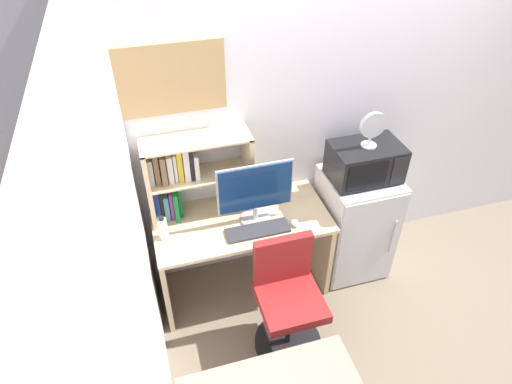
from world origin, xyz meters
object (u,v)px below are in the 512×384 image
object	(u,v)px
water_bottle	(163,228)
wall_corkboard	(164,80)
monitor	(255,191)
desk_fan	(372,128)
keyboard	(258,230)
desk_chair	(288,303)
microwave	(365,162)
computer_mouse	(295,223)
mini_fridge	(354,223)
hutch_bookshelf	(183,175)

from	to	relation	value
water_bottle	wall_corkboard	xyz separation A→B (m)	(0.17, 0.33, 0.90)
monitor	desk_fan	size ratio (longest dim) A/B	2.01
monitor	keyboard	bearing A→B (deg)	-98.97
wall_corkboard	water_bottle	bearing A→B (deg)	-116.52
water_bottle	wall_corkboard	size ratio (longest dim) A/B	0.24
desk_fan	desk_chair	bearing A→B (deg)	-144.33
microwave	wall_corkboard	size ratio (longest dim) A/B	0.66
wall_corkboard	keyboard	bearing A→B (deg)	-44.17
desk_fan	microwave	bearing A→B (deg)	119.04
microwave	wall_corkboard	world-z (taller)	wall_corkboard
desk_chair	wall_corkboard	xyz separation A→B (m)	(-0.56, 0.86, 1.32)
desk_fan	monitor	bearing A→B (deg)	-178.50
water_bottle	microwave	xyz separation A→B (m)	(1.49, 0.03, 0.23)
computer_mouse	water_bottle	size ratio (longest dim) A/B	0.46
water_bottle	mini_fridge	bearing A→B (deg)	1.08
monitor	mini_fridge	distance (m)	1.00
wall_corkboard	hutch_bookshelf	bearing A→B (deg)	-71.52
computer_mouse	microwave	bearing A→B (deg)	15.53
monitor	microwave	size ratio (longest dim) A/B	1.07
water_bottle	keyboard	bearing A→B (deg)	-11.11
hutch_bookshelf	desk_fan	xyz separation A→B (m)	(1.30, -0.20, 0.27)
monitor	desk_chair	xyz separation A→B (m)	(0.07, -0.53, -0.59)
keyboard	desk_fan	size ratio (longest dim) A/B	1.67
mini_fridge	desk_fan	bearing A→B (deg)	-42.04
keyboard	mini_fridge	bearing A→B (deg)	10.07
microwave	monitor	bearing A→B (deg)	-178.08
keyboard	wall_corkboard	size ratio (longest dim) A/B	0.58
keyboard	mini_fridge	distance (m)	0.92
hutch_bookshelf	desk_fan	size ratio (longest dim) A/B	2.74
wall_corkboard	mini_fridge	bearing A→B (deg)	-12.85
desk_chair	keyboard	bearing A→B (deg)	103.22
mini_fridge	desk_fan	distance (m)	0.88
desk_chair	hutch_bookshelf	bearing A→B (deg)	125.04
hutch_bookshelf	desk_chair	xyz separation A→B (m)	(0.53, -0.75, -0.67)
hutch_bookshelf	microwave	bearing A→B (deg)	-8.65
water_bottle	desk_fan	distance (m)	1.59
monitor	wall_corkboard	distance (m)	0.94
desk_chair	wall_corkboard	distance (m)	1.67
desk_chair	computer_mouse	bearing A→B (deg)	65.72
desk_fan	water_bottle	bearing A→B (deg)	-179.04
monitor	water_bottle	bearing A→B (deg)	-179.74
microwave	water_bottle	bearing A→B (deg)	-178.81
water_bottle	microwave	world-z (taller)	microwave
mini_fridge	microwave	distance (m)	0.60
water_bottle	mini_fridge	xyz separation A→B (m)	(1.49, 0.03, -0.36)
keyboard	computer_mouse	bearing A→B (deg)	-1.59
computer_mouse	desk_fan	world-z (taller)	desk_fan
keyboard	computer_mouse	distance (m)	0.27
microwave	desk_fan	size ratio (longest dim) A/B	1.88
computer_mouse	wall_corkboard	distance (m)	1.31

